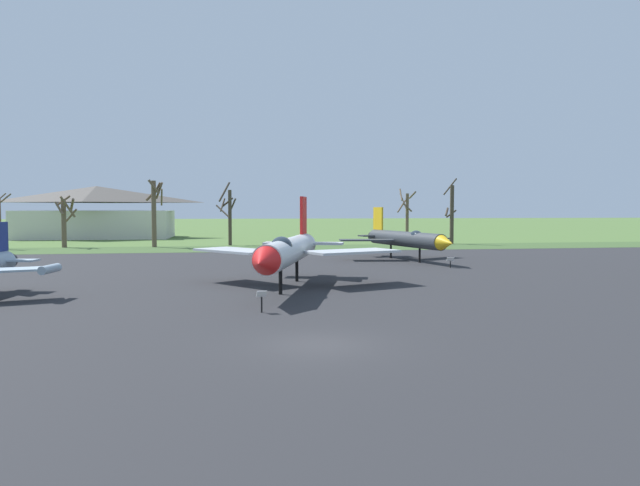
# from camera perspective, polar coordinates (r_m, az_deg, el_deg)

# --- Properties ---
(ground_plane) EXTENTS (600.00, 600.00, 0.00)m
(ground_plane) POSITION_cam_1_polar(r_m,az_deg,el_deg) (21.95, -0.10, -9.79)
(ground_plane) COLOR #4C6B33
(asphalt_apron) EXTENTS (100.64, 59.83, 0.05)m
(asphalt_apron) POSITION_cam_1_polar(r_m,az_deg,el_deg) (39.51, -4.37, -3.93)
(asphalt_apron) COLOR #28282B
(asphalt_apron) RESTS_ON ground
(grass_verge_strip) EXTENTS (160.64, 12.00, 0.06)m
(grass_verge_strip) POSITION_cam_1_polar(r_m,az_deg,el_deg) (75.20, -6.82, -0.54)
(grass_verge_strip) COLOR #3D582B
(grass_verge_strip) RESTS_ON ground
(jet_fighter_front_left) EXTENTS (13.50, 16.56, 5.88)m
(jet_fighter_front_left) POSITION_cam_1_polar(r_m,az_deg,el_deg) (37.16, -3.01, -0.69)
(jet_fighter_front_left) COLOR silver
(jet_fighter_front_left) RESTS_ON ground
(info_placard_front_left) EXTENTS (0.50, 0.29, 1.10)m
(info_placard_front_left) POSITION_cam_1_polar(r_m,az_deg,el_deg) (28.51, -5.60, -5.40)
(info_placard_front_left) COLOR black
(info_placard_front_left) RESTS_ON ground
(jet_fighter_rear_left) EXTENTS (11.87, 15.02, 5.18)m
(jet_fighter_rear_left) POSITION_cam_1_polar(r_m,az_deg,el_deg) (57.59, 8.22, 0.42)
(jet_fighter_rear_left) COLOR #33383D
(jet_fighter_rear_left) RESTS_ON ground
(info_placard_rear_left) EXTENTS (0.64, 0.30, 0.95)m
(info_placard_rear_left) POSITION_cam_1_polar(r_m,az_deg,el_deg) (51.10, 12.36, -1.71)
(info_placard_rear_left) COLOR black
(info_placard_rear_left) RESTS_ON ground
(bare_tree_left_of_center) EXTENTS (2.73, 3.15, 6.80)m
(bare_tree_left_of_center) POSITION_cam_1_polar(r_m,az_deg,el_deg) (83.23, -23.21, 2.15)
(bare_tree_left_of_center) COLOR brown
(bare_tree_left_of_center) RESTS_ON ground
(bare_tree_center) EXTENTS (2.42, 2.24, 8.81)m
(bare_tree_center) POSITION_cam_1_polar(r_m,az_deg,el_deg) (80.29, -15.55, 3.17)
(bare_tree_center) COLOR brown
(bare_tree_center) RESTS_ON ground
(bare_tree_right_of_center) EXTENTS (2.86, 3.51, 8.76)m
(bare_tree_right_of_center) POSITION_cam_1_polar(r_m,az_deg,el_deg) (82.96, -8.73, 2.86)
(bare_tree_right_of_center) COLOR #42382D
(bare_tree_right_of_center) RESTS_ON ground
(bare_tree_far_right) EXTENTS (2.67, 2.56, 8.03)m
(bare_tree_far_right) POSITION_cam_1_polar(r_m,az_deg,el_deg) (88.09, 8.28, 2.79)
(bare_tree_far_right) COLOR brown
(bare_tree_far_right) RESTS_ON ground
(bare_tree_backdrop_extra) EXTENTS (2.22, 1.52, 9.41)m
(bare_tree_backdrop_extra) POSITION_cam_1_polar(r_m,az_deg,el_deg) (86.32, 12.46, 2.77)
(bare_tree_backdrop_extra) COLOR #42382D
(bare_tree_backdrop_extra) RESTS_ON ground
(visitor_building) EXTENTS (26.38, 14.99, 8.96)m
(visitor_building) POSITION_cam_1_polar(r_m,az_deg,el_deg) (109.83, -20.55, 2.75)
(visitor_building) COLOR beige
(visitor_building) RESTS_ON ground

